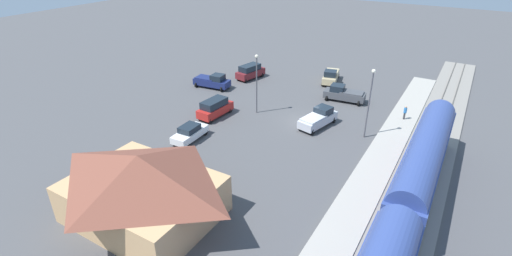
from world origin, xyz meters
name	(u,v)px	position (x,y,z in m)	size (l,w,h in m)	color
ground_plane	(305,122)	(0.00, 0.00, 0.00)	(200.00, 200.00, 0.00)	#4C4C4F
railway_track	(430,152)	(-14.00, 0.00, 0.09)	(4.80, 70.00, 0.30)	gray
platform	(390,142)	(-10.00, 0.00, 0.15)	(3.20, 46.00, 0.30)	#A8A399
passenger_train	(399,228)	(-14.00, 16.74, 2.86)	(2.93, 37.77, 4.98)	#33478C
station_building	(142,185)	(4.00, 22.00, 2.89)	(11.75, 9.16, 5.55)	tan
pedestrian_on_platform	(405,112)	(-10.13, -6.25, 1.28)	(0.36, 0.36, 1.71)	#333338
pickup_tan	(331,76)	(2.34, -14.68, 1.03)	(3.11, 5.70, 2.14)	#C6B284
suv_maroon	(250,71)	(13.83, -9.93, 1.15)	(2.85, 5.18, 2.22)	maroon
pickup_silver	(319,118)	(-1.73, 0.18, 1.03)	(3.11, 5.70, 2.14)	silver
pickup_charcoal	(344,94)	(-1.76, -8.66, 1.03)	(5.57, 2.91, 2.14)	#47494F
sedan_white	(190,133)	(9.01, 10.52, 0.88)	(2.00, 4.56, 1.74)	white
suv_red	(215,108)	(10.28, 4.17, 1.15)	(2.29, 5.02, 2.22)	red
pickup_navy	(212,81)	(16.45, -3.60, 1.03)	(5.57, 2.91, 2.14)	navy
light_pole_near_platform	(370,96)	(-7.20, 0.14, 4.94)	(0.44, 0.44, 7.87)	#515156
light_pole_lot_center	(257,77)	(6.41, 0.63, 4.75)	(0.44, 0.44, 7.52)	#515156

